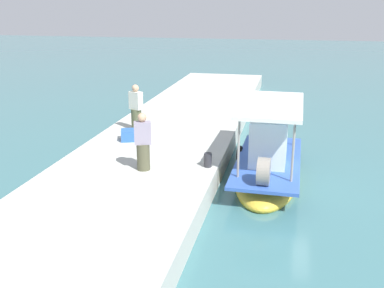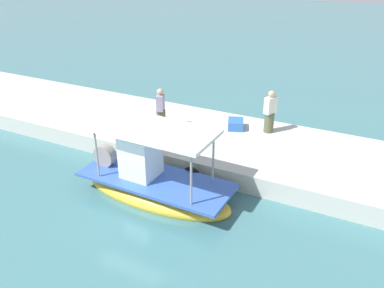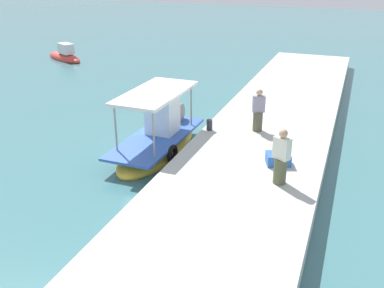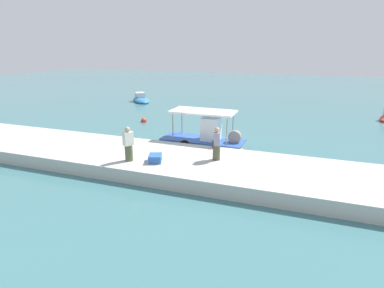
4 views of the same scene
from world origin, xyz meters
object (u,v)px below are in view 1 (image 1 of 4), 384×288
main_fishing_boat (268,166)px  cargo_crate (132,135)px  fisherman_near_bollard (143,144)px  fisherman_by_crate (136,110)px  mooring_bollard (208,160)px

main_fishing_boat → cargo_crate: bearing=-101.7°
fisherman_near_bollard → cargo_crate: bearing=-154.3°
fisherman_by_crate → cargo_crate: fisherman_by_crate is taller
fisherman_by_crate → cargo_crate: bearing=12.1°
fisherman_near_bollard → main_fishing_boat: bearing=116.8°
mooring_bollard → fisherman_near_bollard: bearing=-70.6°
fisherman_by_crate → cargo_crate: (1.35, 0.29, -0.62)m
fisherman_near_bollard → mooring_bollard: fisherman_near_bollard is taller
fisherman_by_crate → cargo_crate: 1.51m
fisherman_near_bollard → cargo_crate: size_ratio=2.21×
cargo_crate → fisherman_near_bollard: bearing=25.7°
main_fishing_boat → mooring_bollard: bearing=-56.4°
fisherman_near_bollard → fisherman_by_crate: fisherman_by_crate is taller
main_fishing_boat → fisherman_by_crate: fisherman_by_crate is taller
fisherman_by_crate → fisherman_near_bollard: bearing=21.6°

